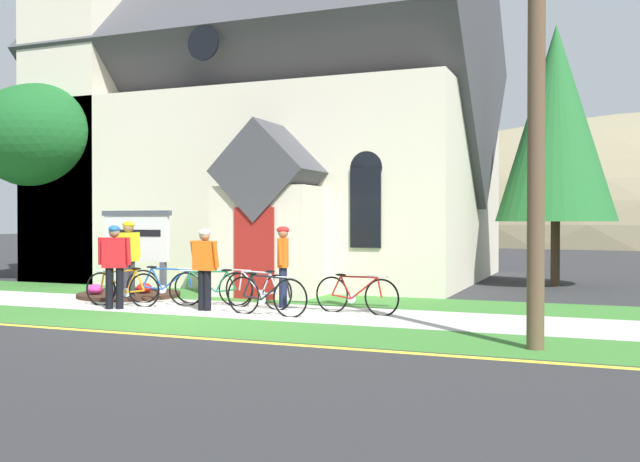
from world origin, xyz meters
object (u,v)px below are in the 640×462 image
object	(u,v)px
cyclist_in_yellow_jersey	(114,260)
utility_pole	(528,40)
bicycle_yellow	(123,288)
cyclist_in_orange_jersey	(283,260)
church_sign	(136,239)
yard_deciduous_tree	(46,138)
bicycle_red	(258,290)
bicycle_green	(266,295)
cyclist_in_green_jersey	(205,263)
bicycle_silver	(356,295)
cyclist_in_blue_jersey	(129,253)
bicycle_black	(211,288)
roadside_conifer	(556,123)
bicycle_orange	(167,286)

from	to	relation	value
cyclist_in_yellow_jersey	utility_pole	size ratio (longest dim) A/B	0.22
bicycle_yellow	cyclist_in_orange_jersey	bearing A→B (deg)	18.59
church_sign	cyclist_in_orange_jersey	distance (m)	4.29
church_sign	bicycle_yellow	bearing A→B (deg)	-61.42
bicycle_yellow	yard_deciduous_tree	size ratio (longest dim) A/B	0.30
bicycle_red	bicycle_green	distance (m)	1.11
cyclist_in_green_jersey	cyclist_in_orange_jersey	bearing A→B (deg)	43.49
cyclist_in_green_jersey	yard_deciduous_tree	bearing A→B (deg)	151.09
bicycle_silver	utility_pole	xyz separation A→B (m)	(3.39, -2.62, 3.92)
bicycle_green	cyclist_in_blue_jersey	bearing A→B (deg)	164.89
bicycle_red	cyclist_in_orange_jersey	world-z (taller)	cyclist_in_orange_jersey
bicycle_silver	bicycle_red	xyz separation A→B (m)	(-2.13, 0.08, 0.01)
cyclist_in_blue_jersey	cyclist_in_orange_jersey	size ratio (longest dim) A/B	1.07
church_sign	bicycle_black	xyz separation A→B (m)	(2.69, -1.09, -0.97)
cyclist_in_orange_jersey	utility_pole	world-z (taller)	utility_pole
cyclist_in_orange_jersey	cyclist_in_blue_jersey	bearing A→B (deg)	-176.15
bicycle_yellow	cyclist_in_blue_jersey	size ratio (longest dim) A/B	0.98
church_sign	utility_pole	distance (m)	10.52
bicycle_green	utility_pole	xyz separation A→B (m)	(4.90, -1.78, 3.91)
bicycle_red	cyclist_in_blue_jersey	xyz separation A→B (m)	(-3.28, 0.14, 0.68)
cyclist_in_yellow_jersey	cyclist_in_blue_jersey	bearing A→B (deg)	115.97
church_sign	bicycle_green	size ratio (longest dim) A/B	1.15
cyclist_in_blue_jersey	cyclist_in_green_jersey	bearing A→B (deg)	-19.64
bicycle_green	cyclist_in_orange_jersey	distance (m)	1.45
bicycle_yellow	cyclist_in_green_jersey	distance (m)	2.09
bicycle_yellow	yard_deciduous_tree	world-z (taller)	yard_deciduous_tree
bicycle_black	roadside_conifer	distance (m)	10.58
utility_pole	bicycle_orange	bearing A→B (deg)	160.17
bicycle_red	cyclist_in_blue_jersey	distance (m)	3.35
cyclist_in_yellow_jersey	bicycle_yellow	bearing A→B (deg)	109.87
bicycle_orange	utility_pole	world-z (taller)	utility_pole
utility_pole	cyclist_in_yellow_jersey	bearing A→B (deg)	169.55
bicycle_red	cyclist_in_green_jersey	world-z (taller)	cyclist_in_green_jersey
cyclist_in_orange_jersey	church_sign	bearing A→B (deg)	169.64
cyclist_in_yellow_jersey	cyclist_in_green_jersey	bearing A→B (deg)	13.65
bicycle_silver	cyclist_in_yellow_jersey	size ratio (longest dim) A/B	1.05
cyclist_in_green_jersey	yard_deciduous_tree	size ratio (longest dim) A/B	0.28
yard_deciduous_tree	bicycle_yellow	bearing A→B (deg)	-35.92
bicycle_green	utility_pole	world-z (taller)	utility_pole
bicycle_yellow	bicycle_orange	xyz separation A→B (m)	(0.55, 0.81, 0.01)
bicycle_green	bicycle_black	world-z (taller)	bicycle_green
bicycle_red	roadside_conifer	distance (m)	9.97
cyclist_in_yellow_jersey	bicycle_red	bearing A→B (deg)	24.31
bicycle_red	bicycle_black	bearing A→B (deg)	177.03
bicycle_orange	cyclist_in_orange_jersey	world-z (taller)	cyclist_in_orange_jersey
cyclist_in_green_jersey	roadside_conifer	world-z (taller)	roadside_conifer
bicycle_black	yard_deciduous_tree	size ratio (longest dim) A/B	0.28
bicycle_orange	cyclist_in_green_jersey	bearing A→B (deg)	-30.53
cyclist_in_orange_jersey	utility_pole	xyz separation A→B (m)	(5.14, -3.08, 3.31)
utility_pole	bicycle_red	bearing A→B (deg)	153.99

